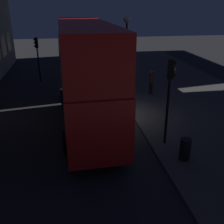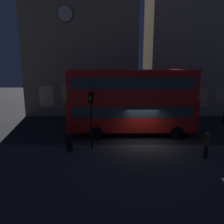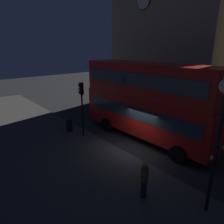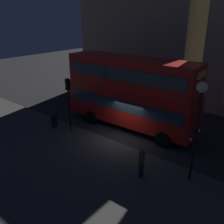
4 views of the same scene
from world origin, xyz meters
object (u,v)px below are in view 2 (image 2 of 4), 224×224
(double_decker_bus, at_px, (132,99))
(litter_bin, at_px, (69,144))
(pedestrian, at_px, (206,145))
(traffic_light_near_kerb, at_px, (91,108))

(double_decker_bus, distance_m, litter_bin, 6.53)
(pedestrian, height_order, litter_bin, pedestrian)
(double_decker_bus, distance_m, pedestrian, 7.06)
(double_decker_bus, height_order, pedestrian, double_decker_bus)
(litter_bin, bearing_deg, traffic_light_near_kerb, 11.88)
(double_decker_bus, xyz_separation_m, pedestrian, (4.38, -5.13, -2.08))
(double_decker_bus, xyz_separation_m, traffic_light_near_kerb, (-3.08, -3.55, -0.05))
(litter_bin, bearing_deg, pedestrian, -7.91)
(pedestrian, relative_size, litter_bin, 1.80)
(double_decker_bus, bearing_deg, litter_bin, -141.38)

